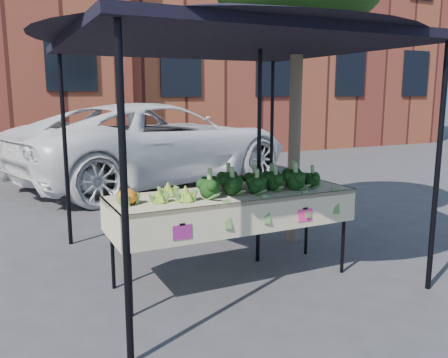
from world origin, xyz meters
TOP-DOWN VIEW (x-y plane):
  - ground at (0.00, 0.00)m, footprint 90.00×90.00m
  - table at (-0.20, -0.05)m, footprint 2.40×0.81m
  - canopy at (-0.05, 0.40)m, footprint 3.16×3.16m
  - broccoli_heap at (0.08, -0.03)m, footprint 1.35×0.55m
  - romanesco_cluster at (-0.86, -0.07)m, footprint 0.41×0.45m
  - cauliflower_pair at (-1.25, -0.10)m, footprint 0.18×0.18m
  - vehicle at (0.77, 5.32)m, footprint 2.38×3.12m
  - street_tree at (1.05, 0.75)m, footprint 2.19×2.19m
  - building_right at (7.00, 12.50)m, footprint 12.00×8.00m

SIDE VIEW (x-z plane):
  - ground at x=0.00m, z-range 0.00..0.00m
  - table at x=-0.20m, z-range 0.00..0.90m
  - cauliflower_pair at x=-1.25m, z-range 0.90..1.06m
  - romanesco_cluster at x=-0.86m, z-range 0.90..1.08m
  - broccoli_heap at x=0.08m, z-range 0.90..1.14m
  - canopy at x=-0.05m, z-range 0.00..2.74m
  - street_tree at x=1.05m, z-range 0.00..4.31m
  - vehicle at x=0.77m, z-range 0.00..5.97m
  - building_right at x=7.00m, z-range 0.00..8.50m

